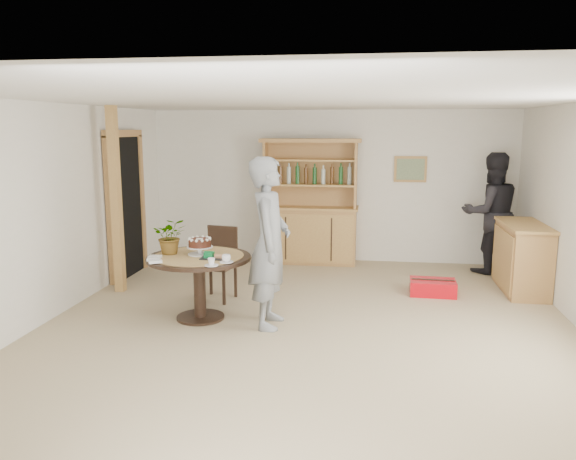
# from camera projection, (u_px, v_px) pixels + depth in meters

# --- Properties ---
(ground) EXTENTS (7.00, 7.00, 0.00)m
(ground) POSITION_uv_depth(u_px,v_px,m) (306.00, 332.00, 6.17)
(ground) COLOR tan
(ground) RESTS_ON ground
(room_shell) EXTENTS (6.04, 7.04, 2.52)m
(room_shell) POSITION_uv_depth(u_px,v_px,m) (307.00, 173.00, 5.86)
(room_shell) COLOR white
(room_shell) RESTS_ON ground
(doorway) EXTENTS (0.13, 1.10, 2.18)m
(doorway) POSITION_uv_depth(u_px,v_px,m) (125.00, 203.00, 8.34)
(doorway) COLOR black
(doorway) RESTS_ON ground
(pine_post) EXTENTS (0.12, 0.12, 2.50)m
(pine_post) POSITION_uv_depth(u_px,v_px,m) (116.00, 201.00, 7.50)
(pine_post) COLOR tan
(pine_post) RESTS_ON ground
(hutch) EXTENTS (1.62, 0.54, 2.04)m
(hutch) POSITION_uv_depth(u_px,v_px,m) (310.00, 222.00, 9.24)
(hutch) COLOR tan
(hutch) RESTS_ON ground
(sideboard) EXTENTS (0.54, 1.26, 0.94)m
(sideboard) POSITION_uv_depth(u_px,v_px,m) (522.00, 257.00, 7.64)
(sideboard) COLOR tan
(sideboard) RESTS_ON ground
(dining_table) EXTENTS (1.20, 1.20, 0.76)m
(dining_table) POSITION_uv_depth(u_px,v_px,m) (199.00, 269.00, 6.50)
(dining_table) COLOR black
(dining_table) RESTS_ON ground
(dining_chair) EXTENTS (0.49, 0.49, 0.95)m
(dining_chair) POSITION_uv_depth(u_px,v_px,m) (219.00, 258.00, 7.31)
(dining_chair) COLOR black
(dining_chair) RESTS_ON ground
(birthday_cake) EXTENTS (0.30, 0.30, 0.20)m
(birthday_cake) POSITION_uv_depth(u_px,v_px,m) (200.00, 244.00, 6.50)
(birthday_cake) COLOR white
(birthday_cake) RESTS_ON dining_table
(flower_vase) EXTENTS (0.47, 0.44, 0.42)m
(flower_vase) POSITION_uv_depth(u_px,v_px,m) (171.00, 236.00, 6.53)
(flower_vase) COLOR #3F7233
(flower_vase) RESTS_ON dining_table
(gift_tray) EXTENTS (0.30, 0.20, 0.08)m
(gift_tray) POSITION_uv_depth(u_px,v_px,m) (214.00, 256.00, 6.31)
(gift_tray) COLOR black
(gift_tray) RESTS_ON dining_table
(coffee_cup_a) EXTENTS (0.15, 0.15, 0.09)m
(coffee_cup_a) POSITION_uv_depth(u_px,v_px,m) (226.00, 259.00, 6.13)
(coffee_cup_a) COLOR white
(coffee_cup_a) RESTS_ON dining_table
(coffee_cup_b) EXTENTS (0.15, 0.15, 0.08)m
(coffee_cup_b) POSITION_uv_depth(u_px,v_px,m) (211.00, 263.00, 5.98)
(coffee_cup_b) COLOR white
(coffee_cup_b) RESTS_ON dining_table
(napkins) EXTENTS (0.24, 0.33, 0.03)m
(napkins) POSITION_uv_depth(u_px,v_px,m) (155.00, 259.00, 6.22)
(napkins) COLOR white
(napkins) RESTS_ON dining_table
(teen_boy) EXTENTS (0.47, 0.71, 1.91)m
(teen_boy) POSITION_uv_depth(u_px,v_px,m) (270.00, 243.00, 6.22)
(teen_boy) COLOR gray
(teen_boy) RESTS_ON ground
(adult_person) EXTENTS (1.03, 0.88, 1.85)m
(adult_person) POSITION_uv_depth(u_px,v_px,m) (491.00, 213.00, 8.57)
(adult_person) COLOR black
(adult_person) RESTS_ON ground
(red_suitcase) EXTENTS (0.62, 0.42, 0.21)m
(red_suitcase) POSITION_uv_depth(u_px,v_px,m) (433.00, 287.00, 7.53)
(red_suitcase) COLOR red
(red_suitcase) RESTS_ON ground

